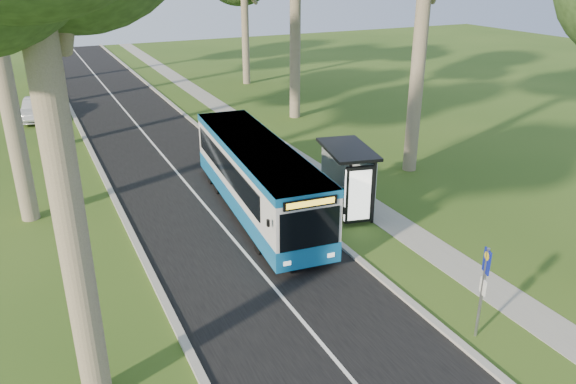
{
  "coord_description": "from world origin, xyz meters",
  "views": [
    {
      "loc": [
        -9.98,
        -15.94,
        10.07
      ],
      "look_at": [
        -1.16,
        2.47,
        1.6
      ],
      "focal_mm": 35.0,
      "sensor_mm": 36.0,
      "label": 1
    }
  ],
  "objects_px": {
    "car_white": "(43,105)",
    "bus_shelter": "(356,169)",
    "car_silver": "(37,109)",
    "litter_bin": "(300,189)",
    "bus": "(257,178)",
    "bus_stop_sign": "(483,283)"
  },
  "relations": [
    {
      "from": "bus_shelter",
      "to": "car_white",
      "type": "bearing_deg",
      "value": 127.2
    },
    {
      "from": "bus_stop_sign",
      "to": "car_silver",
      "type": "relative_size",
      "value": 0.65
    },
    {
      "from": "bus",
      "to": "bus_shelter",
      "type": "bearing_deg",
      "value": -23.92
    },
    {
      "from": "bus_shelter",
      "to": "car_silver",
      "type": "height_order",
      "value": "bus_shelter"
    },
    {
      "from": "car_white",
      "to": "bus_shelter",
      "type": "bearing_deg",
      "value": -59.97
    },
    {
      "from": "bus",
      "to": "car_silver",
      "type": "distance_m",
      "value": 21.84
    },
    {
      "from": "litter_bin",
      "to": "car_white",
      "type": "distance_m",
      "value": 22.69
    },
    {
      "from": "bus",
      "to": "car_white",
      "type": "xyz_separation_m",
      "value": [
        -7.19,
        21.16,
        -0.75
      ]
    },
    {
      "from": "car_white",
      "to": "car_silver",
      "type": "height_order",
      "value": "car_white"
    },
    {
      "from": "litter_bin",
      "to": "bus_stop_sign",
      "type": "bearing_deg",
      "value": -89.79
    },
    {
      "from": "bus_shelter",
      "to": "car_silver",
      "type": "xyz_separation_m",
      "value": [
        -11.24,
        22.43,
        -1.3
      ]
    },
    {
      "from": "bus_shelter",
      "to": "bus_stop_sign",
      "type": "bearing_deg",
      "value": -86.17
    },
    {
      "from": "litter_bin",
      "to": "car_silver",
      "type": "bearing_deg",
      "value": 116.51
    },
    {
      "from": "bus_stop_sign",
      "to": "car_white",
      "type": "xyz_separation_m",
      "value": [
        -9.53,
        31.85,
        -0.93
      ]
    },
    {
      "from": "bus_shelter",
      "to": "litter_bin",
      "type": "height_order",
      "value": "bus_shelter"
    },
    {
      "from": "bus_stop_sign",
      "to": "litter_bin",
      "type": "xyz_separation_m",
      "value": [
        -0.04,
        11.25,
        -1.29
      ]
    },
    {
      "from": "car_white",
      "to": "bus",
      "type": "bearing_deg",
      "value": -66.24
    },
    {
      "from": "car_white",
      "to": "car_silver",
      "type": "relative_size",
      "value": 1.1
    },
    {
      "from": "car_white",
      "to": "car_silver",
      "type": "distance_m",
      "value": 0.84
    },
    {
      "from": "bus_shelter",
      "to": "litter_bin",
      "type": "xyz_separation_m",
      "value": [
        -1.32,
        2.54,
        -1.55
      ]
    },
    {
      "from": "litter_bin",
      "to": "car_white",
      "type": "height_order",
      "value": "car_white"
    },
    {
      "from": "car_silver",
      "to": "litter_bin",
      "type": "bearing_deg",
      "value": -50.68
    }
  ]
}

